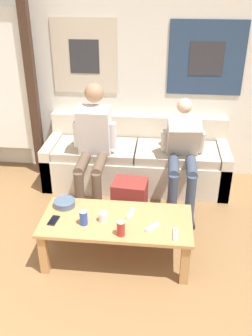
{
  "coord_description": "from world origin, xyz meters",
  "views": [
    {
      "loc": [
        0.43,
        -1.37,
        2.27
      ],
      "look_at": [
        0.11,
        1.69,
        0.65
      ],
      "focal_mm": 40.0,
      "sensor_mm": 36.0,
      "label": 1
    }
  ],
  "objects_px": {
    "pillar_candle": "(103,217)",
    "drink_can_red": "(121,228)",
    "game_controller_near_right": "(176,234)",
    "cell_phone": "(54,220)",
    "game_controller_near_left": "(131,214)",
    "game_controller_far_center": "(152,227)",
    "backpack": "(130,201)",
    "couch": "(136,162)",
    "person_seated_adult": "(93,142)",
    "ceramic_bowl": "(65,203)",
    "drink_can_blue": "(84,218)",
    "person_seated_teen": "(183,151)",
    "coffee_table": "(117,226)"
  },
  "relations": [
    {
      "from": "pillar_candle",
      "to": "drink_can_red",
      "type": "xyz_separation_m",
      "value": [
        0.17,
        -0.17,
        0.02
      ]
    },
    {
      "from": "game_controller_near_right",
      "to": "cell_phone",
      "type": "relative_size",
      "value": 1.01
    },
    {
      "from": "game_controller_near_left",
      "to": "cell_phone",
      "type": "bearing_deg",
      "value": -166.05
    },
    {
      "from": "game_controller_far_center",
      "to": "backpack",
      "type": "bearing_deg",
      "value": 109.66
    },
    {
      "from": "game_controller_near_right",
      "to": "game_controller_near_left",
      "type": "bearing_deg",
      "value": 146.77
    },
    {
      "from": "couch",
      "to": "person_seated_adult",
      "type": "bearing_deg",
      "value": -138.07
    },
    {
      "from": "person_seated_adult",
      "to": "game_controller_near_right",
      "type": "xyz_separation_m",
      "value": [
        0.87,
        -1.16,
        -0.25
      ]
    },
    {
      "from": "drink_can_red",
      "to": "couch",
      "type": "bearing_deg",
      "value": 90.14
    },
    {
      "from": "drink_can_red",
      "to": "game_controller_far_center",
      "type": "distance_m",
      "value": 0.28
    },
    {
      "from": "ceramic_bowl",
      "to": "drink_can_blue",
      "type": "height_order",
      "value": "drink_can_blue"
    },
    {
      "from": "game_controller_near_left",
      "to": "game_controller_far_center",
      "type": "distance_m",
      "value": 0.26
    },
    {
      "from": "pillar_candle",
      "to": "game_controller_near_right",
      "type": "xyz_separation_m",
      "value": [
        0.6,
        -0.14,
        -0.03
      ]
    },
    {
      "from": "backpack",
      "to": "cell_phone",
      "type": "height_order",
      "value": "cell_phone"
    },
    {
      "from": "person_seated_teen",
      "to": "drink_can_red",
      "type": "distance_m",
      "value": 1.34
    },
    {
      "from": "backpack",
      "to": "game_controller_far_center",
      "type": "distance_m",
      "value": 0.8
    },
    {
      "from": "person_seated_adult",
      "to": "drink_can_blue",
      "type": "bearing_deg",
      "value": -84.08
    },
    {
      "from": "pillar_candle",
      "to": "game_controller_near_left",
      "type": "xyz_separation_m",
      "value": [
        0.22,
        0.11,
        -0.03
      ]
    },
    {
      "from": "pillar_candle",
      "to": "drink_can_red",
      "type": "relative_size",
      "value": 0.75
    },
    {
      "from": "game_controller_near_right",
      "to": "game_controller_far_center",
      "type": "relative_size",
      "value": 1.1
    },
    {
      "from": "coffee_table",
      "to": "game_controller_near_left",
      "type": "relative_size",
      "value": 8.6
    },
    {
      "from": "coffee_table",
      "to": "drink_can_blue",
      "type": "xyz_separation_m",
      "value": [
        -0.26,
        -0.09,
        0.13
      ]
    },
    {
      "from": "person_seated_teen",
      "to": "drink_can_blue",
      "type": "distance_m",
      "value": 1.4
    },
    {
      "from": "pillar_candle",
      "to": "cell_phone",
      "type": "xyz_separation_m",
      "value": [
        -0.42,
        -0.04,
        -0.04
      ]
    },
    {
      "from": "coffee_table",
      "to": "game_controller_near_left",
      "type": "height_order",
      "value": "game_controller_near_left"
    },
    {
      "from": "couch",
      "to": "backpack",
      "type": "relative_size",
      "value": 5.07
    },
    {
      "from": "game_controller_far_center",
      "to": "cell_phone",
      "type": "bearing_deg",
      "value": 179.12
    },
    {
      "from": "cell_phone",
      "to": "pillar_candle",
      "type": "bearing_deg",
      "value": 6.06
    },
    {
      "from": "coffee_table",
      "to": "game_controller_far_center",
      "type": "xyz_separation_m",
      "value": [
        0.31,
        -0.09,
        0.08
      ]
    },
    {
      "from": "game_controller_near_left",
      "to": "person_seated_teen",
      "type": "bearing_deg",
      "value": 64.05
    },
    {
      "from": "couch",
      "to": "ceramic_bowl",
      "type": "bearing_deg",
      "value": -114.0
    },
    {
      "from": "person_seated_adult",
      "to": "game_controller_near_right",
      "type": "relative_size",
      "value": 8.69
    },
    {
      "from": "backpack",
      "to": "pillar_candle",
      "type": "relative_size",
      "value": 4.44
    },
    {
      "from": "backpack",
      "to": "ceramic_bowl",
      "type": "bearing_deg",
      "value": -138.51
    },
    {
      "from": "coffee_table",
      "to": "pillar_candle",
      "type": "distance_m",
      "value": 0.15
    },
    {
      "from": "person_seated_adult",
      "to": "ceramic_bowl",
      "type": "relative_size",
      "value": 6.47
    },
    {
      "from": "person_seated_teen",
      "to": "drink_can_blue",
      "type": "relative_size",
      "value": 8.72
    },
    {
      "from": "person_seated_adult",
      "to": "game_controller_far_center",
      "type": "xyz_separation_m",
      "value": [
        0.68,
        -1.08,
        -0.25
      ]
    },
    {
      "from": "ceramic_bowl",
      "to": "game_controller_near_left",
      "type": "bearing_deg",
      "value": -7.1
    },
    {
      "from": "ceramic_bowl",
      "to": "drink_can_red",
      "type": "distance_m",
      "value": 0.65
    },
    {
      "from": "pillar_candle",
      "to": "ceramic_bowl",
      "type": "bearing_deg",
      "value": 153.63
    },
    {
      "from": "game_controller_near_left",
      "to": "game_controller_far_center",
      "type": "relative_size",
      "value": 1.13
    },
    {
      "from": "couch",
      "to": "coffee_table",
      "type": "distance_m",
      "value": 1.38
    },
    {
      "from": "coffee_table",
      "to": "pillar_candle",
      "type": "relative_size",
      "value": 13.63
    },
    {
      "from": "ceramic_bowl",
      "to": "game_controller_near_right",
      "type": "bearing_deg",
      "value": -18.33
    },
    {
      "from": "game_controller_near_right",
      "to": "cell_phone",
      "type": "xyz_separation_m",
      "value": [
        -1.01,
        0.09,
        -0.01
      ]
    },
    {
      "from": "couch",
      "to": "game_controller_near_right",
      "type": "bearing_deg",
      "value": -74.23
    },
    {
      "from": "drink_can_red",
      "to": "game_controller_near_left",
      "type": "relative_size",
      "value": 0.84
    },
    {
      "from": "coffee_table",
      "to": "person_seated_adult",
      "type": "xyz_separation_m",
      "value": [
        -0.37,
        0.99,
        0.33
      ]
    },
    {
      "from": "pillar_candle",
      "to": "game_controller_near_left",
      "type": "height_order",
      "value": "pillar_candle"
    },
    {
      "from": "coffee_table",
      "to": "person_seated_adult",
      "type": "height_order",
      "value": "person_seated_adult"
    }
  ]
}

